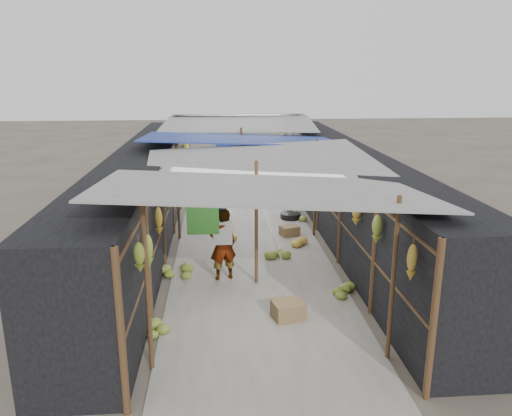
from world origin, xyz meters
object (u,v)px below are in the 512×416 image
object	(u,v)px
vendor_elderly	(223,244)
shopper_blue	(218,199)
vendor_seated	(288,194)
black_basin	(291,216)
crate_near	(289,231)

from	to	relation	value
vendor_elderly	shopper_blue	size ratio (longest dim) A/B	0.95
vendor_elderly	vendor_seated	world-z (taller)	vendor_elderly
black_basin	shopper_blue	size ratio (longest dim) A/B	0.37
crate_near	vendor_elderly	world-z (taller)	vendor_elderly
black_basin	vendor_seated	xyz separation A→B (m)	(0.06, 1.10, 0.40)
shopper_blue	vendor_seated	world-z (taller)	shopper_blue
shopper_blue	black_basin	bearing A→B (deg)	11.64
crate_near	black_basin	distance (m)	1.62
black_basin	shopper_blue	bearing A→B (deg)	-163.27
crate_near	shopper_blue	xyz separation A→B (m)	(-1.89, 0.95, 0.69)
crate_near	shopper_blue	bearing A→B (deg)	134.91
shopper_blue	vendor_elderly	bearing A→B (deg)	-94.01
crate_near	shopper_blue	distance (m)	2.23
crate_near	black_basin	bearing A→B (deg)	62.05
vendor_elderly	shopper_blue	xyz separation A→B (m)	(-0.07, 3.72, 0.04)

